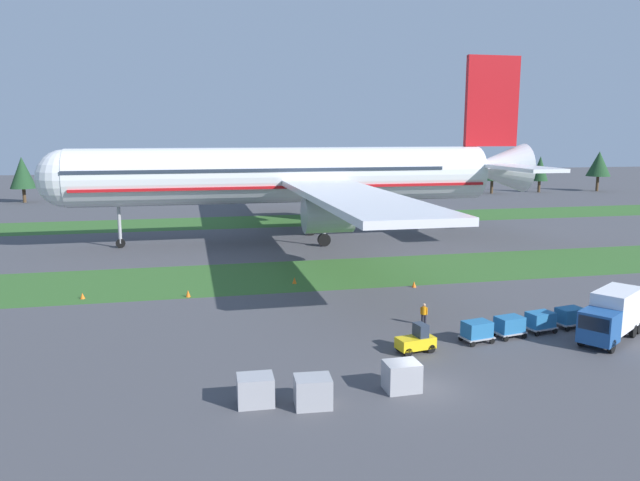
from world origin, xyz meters
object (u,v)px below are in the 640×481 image
at_px(cargo_dolly_fourth, 570,316).
at_px(uld_container_1, 255,390).
at_px(cargo_dolly_lead, 477,330).
at_px(taxiway_marker_3, 82,296).
at_px(uld_container_2, 402,376).
at_px(cargo_dolly_second, 509,325).
at_px(catering_truck, 612,314).
at_px(taxiway_marker_2, 188,293).
at_px(cargo_dolly_third, 540,320).
at_px(baggage_tug, 416,341).
at_px(taxiway_marker_1, 294,280).
at_px(uld_container_0, 313,392).
at_px(ground_crew_marshaller, 424,313).
at_px(taxiway_marker_0, 414,284).
at_px(airliner, 299,175).

bearing_deg(cargo_dolly_fourth, uld_container_1, 97.70).
height_order(cargo_dolly_lead, taxiway_marker_3, cargo_dolly_lead).
distance_m(cargo_dolly_fourth, uld_container_2, 18.57).
bearing_deg(cargo_dolly_second, taxiway_marker_3, 50.56).
xyz_separation_m(cargo_dolly_lead, cargo_dolly_second, (2.85, 0.53, 0.00)).
xyz_separation_m(catering_truck, taxiway_marker_2, (-29.83, 18.58, -1.64)).
bearing_deg(cargo_dolly_third, catering_truck, -134.64).
bearing_deg(baggage_tug, taxiway_marker_1, 2.52).
relative_size(cargo_dolly_fourth, taxiway_marker_3, 4.50).
relative_size(cargo_dolly_second, uld_container_0, 1.22).
height_order(cargo_dolly_fourth, ground_crew_marshaller, ground_crew_marshaller).
bearing_deg(taxiway_marker_0, cargo_dolly_second, -84.35).
height_order(cargo_dolly_third, cargo_dolly_fourth, same).
xyz_separation_m(cargo_dolly_second, taxiway_marker_1, (-12.62, 19.28, -0.61)).
distance_m(catering_truck, uld_container_0, 24.05).
bearing_deg(uld_container_1, baggage_tug, 26.39).
bearing_deg(cargo_dolly_third, taxiway_marker_0, 5.84).
bearing_deg(baggage_tug, uld_container_1, 105.80).
bearing_deg(cargo_dolly_second, taxiway_marker_2, 43.88).
relative_size(catering_truck, uld_container_2, 3.53).
bearing_deg(taxiway_marker_0, airliner, 102.93).
xyz_separation_m(cargo_dolly_third, taxiway_marker_0, (-4.37, 14.81, -0.63)).
distance_m(cargo_dolly_third, taxiway_marker_1, 24.32).
xyz_separation_m(uld_container_0, taxiway_marker_2, (-6.58, 24.62, -0.53)).
relative_size(airliner, taxiway_marker_1, 131.67).
xyz_separation_m(cargo_dolly_third, ground_crew_marshaller, (-7.90, 3.51, 0.03)).
bearing_deg(catering_truck, uld_container_2, 72.03).
height_order(catering_truck, taxiway_marker_1, catering_truck).
xyz_separation_m(uld_container_0, taxiway_marker_3, (-15.93, 26.01, -0.57)).
relative_size(cargo_dolly_lead, taxiway_marker_3, 4.50).
distance_m(cargo_dolly_lead, taxiway_marker_3, 34.75).
bearing_deg(uld_container_0, taxiway_marker_1, 82.11).
xyz_separation_m(cargo_dolly_third, cargo_dolly_fourth, (2.85, 0.53, 0.00)).
height_order(baggage_tug, taxiway_marker_0, baggage_tug).
bearing_deg(taxiway_marker_0, catering_truck, -64.51).
bearing_deg(ground_crew_marshaller, airliner, 124.58).
relative_size(airliner, uld_container_0, 41.12).
distance_m(uld_container_0, taxiway_marker_3, 30.51).
bearing_deg(catering_truck, uld_container_1, 67.14).
height_order(cargo_dolly_second, cargo_dolly_third, same).
xyz_separation_m(cargo_dolly_third, taxiway_marker_3, (-35.20, 17.29, -0.65)).
height_order(cargo_dolly_lead, ground_crew_marshaller, ground_crew_marshaller).
height_order(catering_truck, ground_crew_marshaller, catering_truck).
height_order(airliner, cargo_dolly_fourth, airliner).
xyz_separation_m(cargo_dolly_fourth, uld_container_0, (-22.13, -9.25, -0.07)).
distance_m(airliner, cargo_dolly_second, 44.29).
relative_size(catering_truck, uld_container_1, 3.53).
height_order(baggage_tug, ground_crew_marshaller, baggage_tug).
bearing_deg(airliner, taxiway_marker_2, 150.18).
height_order(cargo_dolly_fourth, uld_container_0, uld_container_0).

